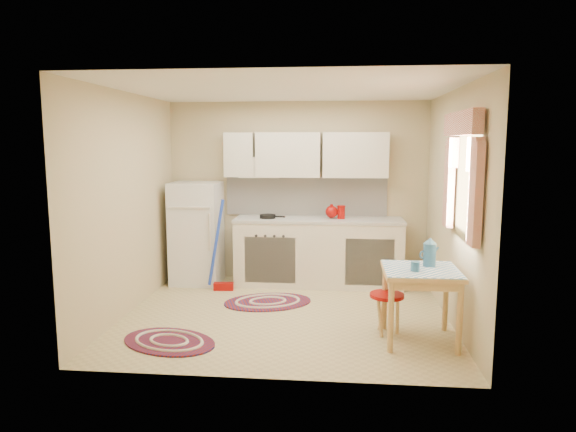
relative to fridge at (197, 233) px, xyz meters
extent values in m
plane|color=tan|center=(1.36, -1.25, -0.70)|extent=(3.60, 3.60, 0.00)
cube|color=silver|center=(1.36, -1.25, 1.80)|extent=(3.60, 3.20, 0.04)
cube|color=tan|center=(1.36, 0.35, 0.55)|extent=(3.60, 0.04, 2.50)
cube|color=tan|center=(1.36, -2.85, 0.55)|extent=(3.60, 0.04, 2.50)
cube|color=tan|center=(-0.44, -1.25, 0.55)|extent=(0.04, 3.20, 2.50)
cube|color=tan|center=(3.16, -1.25, 0.55)|extent=(0.04, 3.20, 2.50)
cube|color=white|center=(1.49, 0.34, 0.50)|extent=(2.25, 0.03, 0.55)
cube|color=beige|center=(1.49, 0.19, 1.07)|extent=(2.25, 0.33, 0.60)
cube|color=white|center=(3.14, -1.80, 0.85)|extent=(0.04, 0.85, 0.95)
cube|color=white|center=(0.00, 0.00, 0.00)|extent=(0.65, 0.60, 1.40)
cube|color=beige|center=(1.68, 0.05, -0.26)|extent=(2.25, 0.60, 0.88)
cube|color=#B4B2AB|center=(1.68, 0.05, 0.20)|extent=(2.27, 0.62, 0.04)
cylinder|color=black|center=(0.99, 0.00, 0.24)|extent=(0.26, 0.26, 0.05)
cylinder|color=#8F0805|center=(1.98, 0.05, 0.30)|extent=(0.12, 0.12, 0.16)
cube|color=#E2B771|center=(2.74, -1.88, -0.34)|extent=(0.72, 0.72, 0.72)
cylinder|color=#8F0805|center=(2.44, -1.72, -0.49)|extent=(0.44, 0.44, 0.42)
cylinder|color=#2A5A80|center=(2.67, -1.98, 0.07)|extent=(0.10, 0.10, 0.10)
camera|label=1|loc=(1.92, -6.82, 1.24)|focal=32.00mm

